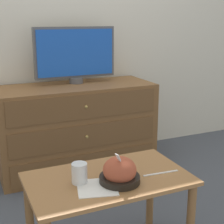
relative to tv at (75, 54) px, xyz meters
name	(u,v)px	position (x,y,z in m)	size (l,w,h in m)	color
ground_plane	(67,155)	(-0.05, 0.20, -0.98)	(12.00, 12.00, 0.00)	#474C56
wall_back	(60,15)	(-0.05, 0.22, 0.32)	(12.00, 0.05, 2.60)	silver
dresser	(76,127)	(-0.04, -0.10, -0.62)	(1.31, 0.54, 0.73)	brown
tv	(75,54)	(0.00, 0.00, 0.00)	(0.70, 0.12, 0.47)	#515156
coffee_table	(108,193)	(-0.28, -1.33, -0.58)	(0.82, 0.48, 0.50)	#9E6B3D
takeout_bowl	(120,172)	(-0.25, -1.40, -0.43)	(0.20, 0.20, 0.17)	black
drink_cup	(79,174)	(-0.43, -1.32, -0.44)	(0.08, 0.08, 0.10)	white
napkin	(97,188)	(-0.37, -1.41, -0.48)	(0.22, 0.22, 0.00)	white
knife	(161,173)	(-0.01, -1.40, -0.48)	(0.20, 0.03, 0.00)	white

